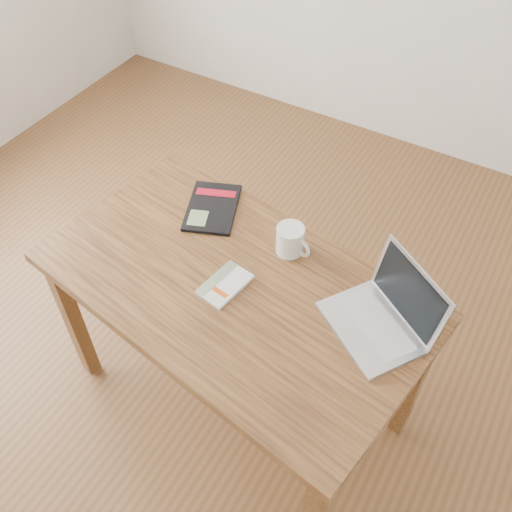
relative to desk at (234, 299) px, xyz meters
The scene contains 6 objects.
room 0.74m from the desk, 168.27° to the left, with size 4.04×4.04×2.70m.
desk is the anchor object (origin of this frame).
white_guidebook 0.10m from the desk, 121.41° to the right, with size 0.13×0.19×0.02m.
black_guidebook 0.38m from the desk, 134.52° to the left, with size 0.26×0.31×0.01m.
laptop 0.51m from the desk, 10.99° to the left, with size 0.39×0.37×0.21m.
coffee_mug 0.28m from the desk, 67.36° to the left, with size 0.14×0.10×0.10m.
Camera 1 is at (0.86, -1.04, 2.18)m, focal length 40.00 mm.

